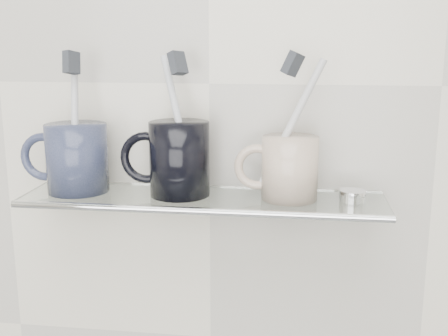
% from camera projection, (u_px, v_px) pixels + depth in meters
% --- Properties ---
extents(wall_back, '(2.50, 0.00, 2.50)m').
position_uv_depth(wall_back, '(209.00, 84.00, 0.80)').
color(wall_back, beige).
rests_on(wall_back, ground).
extents(shelf_glass, '(0.50, 0.12, 0.01)m').
position_uv_depth(shelf_glass, '(203.00, 199.00, 0.78)').
color(shelf_glass, silver).
rests_on(shelf_glass, wall_back).
extents(shelf_rail, '(0.50, 0.01, 0.01)m').
position_uv_depth(shelf_rail, '(195.00, 211.00, 0.72)').
color(shelf_rail, silver).
rests_on(shelf_rail, shelf_glass).
extents(bracket_left, '(0.02, 0.03, 0.02)m').
position_uv_depth(bracket_left, '(72.00, 192.00, 0.85)').
color(bracket_left, silver).
rests_on(bracket_left, wall_back).
extents(bracket_right, '(0.02, 0.03, 0.02)m').
position_uv_depth(bracket_right, '(354.00, 203.00, 0.80)').
color(bracket_right, silver).
rests_on(bracket_right, wall_back).
extents(mug_left, '(0.10, 0.10, 0.10)m').
position_uv_depth(mug_left, '(77.00, 158.00, 0.79)').
color(mug_left, '#192035').
rests_on(mug_left, shelf_glass).
extents(mug_left_handle, '(0.07, 0.01, 0.07)m').
position_uv_depth(mug_left_handle, '(44.00, 157.00, 0.80)').
color(mug_left_handle, '#192035').
rests_on(mug_left_handle, mug_left).
extents(toothbrush_left, '(0.02, 0.05, 0.19)m').
position_uv_depth(toothbrush_left, '(75.00, 121.00, 0.78)').
color(toothbrush_left, '#B9BABD').
rests_on(toothbrush_left, mug_left).
extents(bristles_left, '(0.02, 0.03, 0.03)m').
position_uv_depth(bristles_left, '(71.00, 63.00, 0.76)').
color(bristles_left, '#282C32').
rests_on(bristles_left, toothbrush_left).
extents(mug_center, '(0.10, 0.10, 0.10)m').
position_uv_depth(mug_center, '(180.00, 159.00, 0.77)').
color(mug_center, black).
rests_on(mug_center, shelf_glass).
extents(mug_center_handle, '(0.07, 0.01, 0.07)m').
position_uv_depth(mug_center_handle, '(146.00, 158.00, 0.78)').
color(mug_center_handle, black).
rests_on(mug_center_handle, mug_center).
extents(toothbrush_center, '(0.06, 0.06, 0.18)m').
position_uv_depth(toothbrush_center, '(179.00, 123.00, 0.76)').
color(toothbrush_center, silver).
rests_on(toothbrush_center, mug_center).
extents(bristles_center, '(0.03, 0.03, 0.03)m').
position_uv_depth(bristles_center, '(178.00, 63.00, 0.74)').
color(bristles_center, '#282C32').
rests_on(bristles_center, toothbrush_center).
extents(mug_right, '(0.10, 0.10, 0.09)m').
position_uv_depth(mug_right, '(290.00, 168.00, 0.76)').
color(mug_right, beige).
rests_on(mug_right, shelf_glass).
extents(mug_right_handle, '(0.06, 0.01, 0.06)m').
position_uv_depth(mug_right_handle, '(257.00, 167.00, 0.76)').
color(mug_right_handle, beige).
rests_on(mug_right_handle, mug_right).
extents(toothbrush_right, '(0.09, 0.02, 0.18)m').
position_uv_depth(toothbrush_right, '(291.00, 125.00, 0.74)').
color(toothbrush_right, silver).
rests_on(toothbrush_right, mug_right).
extents(bristles_right, '(0.03, 0.03, 0.04)m').
position_uv_depth(bristles_right, '(293.00, 64.00, 0.72)').
color(bristles_right, '#282C32').
rests_on(bristles_right, toothbrush_right).
extents(chrome_cap, '(0.04, 0.04, 0.01)m').
position_uv_depth(chrome_cap, '(353.00, 196.00, 0.75)').
color(chrome_cap, silver).
rests_on(chrome_cap, shelf_glass).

